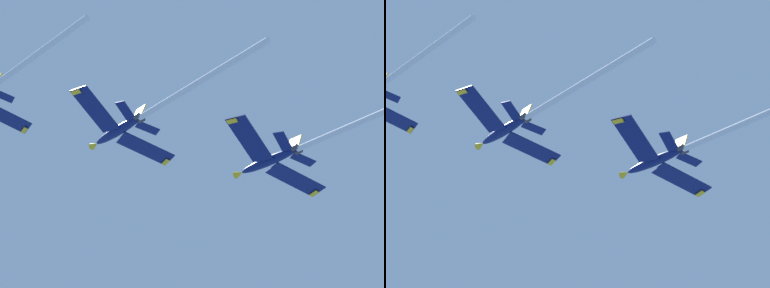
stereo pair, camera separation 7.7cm
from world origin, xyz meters
TOP-DOWN VIEW (x-y plane):
  - jet_second at (23.16, 26.90)m, footprint 33.62×25.20m
  - jet_third at (45.86, 34.54)m, footprint 35.78×25.64m

SIDE VIEW (x-z plane):
  - jet_third at x=45.86m, z-range 96.15..114.83m
  - jet_second at x=23.16m, z-range 103.01..120.65m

